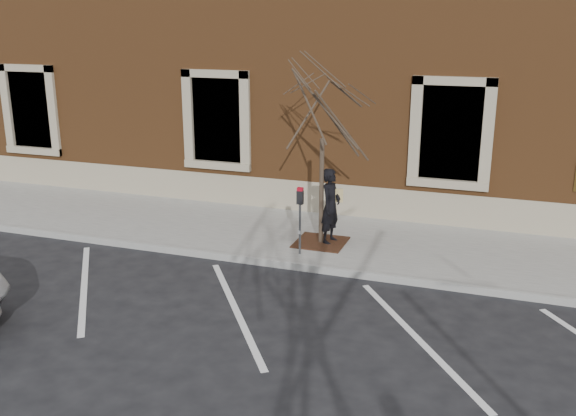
% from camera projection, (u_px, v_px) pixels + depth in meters
% --- Properties ---
extents(ground, '(120.00, 120.00, 0.00)m').
position_uv_depth(ground, '(278.00, 266.00, 13.37)').
color(ground, '#28282B').
rests_on(ground, ground).
extents(sidewalk_near, '(40.00, 3.50, 0.15)m').
position_uv_depth(sidewalk_near, '(304.00, 237.00, 14.93)').
color(sidewalk_near, '#B2AFA8').
rests_on(sidewalk_near, ground).
extents(curb_near, '(40.00, 0.12, 0.15)m').
position_uv_depth(curb_near, '(278.00, 264.00, 13.30)').
color(curb_near, '#9E9E99').
rests_on(curb_near, ground).
extents(parking_stripes, '(28.00, 4.40, 0.01)m').
position_uv_depth(parking_stripes, '(236.00, 309.00, 11.38)').
color(parking_stripes, silver).
rests_on(parking_stripes, ground).
extents(building_civic, '(40.00, 8.62, 8.00)m').
position_uv_depth(building_civic, '(367.00, 52.00, 19.24)').
color(building_civic, brown).
rests_on(building_civic, ground).
extents(man, '(0.51, 0.68, 1.69)m').
position_uv_depth(man, '(331.00, 206.00, 14.11)').
color(man, black).
rests_on(man, sidewalk_near).
extents(parking_meter, '(0.13, 0.10, 1.45)m').
position_uv_depth(parking_meter, '(300.00, 208.00, 13.37)').
color(parking_meter, '#595B60').
rests_on(parking_meter, sidewalk_near).
extents(tree_grate, '(1.10, 1.10, 0.03)m').
position_uv_depth(tree_grate, '(321.00, 242.00, 14.32)').
color(tree_grate, '#462016').
rests_on(tree_grate, sidewalk_near).
extents(sapling, '(2.57, 2.57, 4.29)m').
position_uv_depth(sapling, '(323.00, 108.00, 13.47)').
color(sapling, '#47372B').
rests_on(sapling, sidewalk_near).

